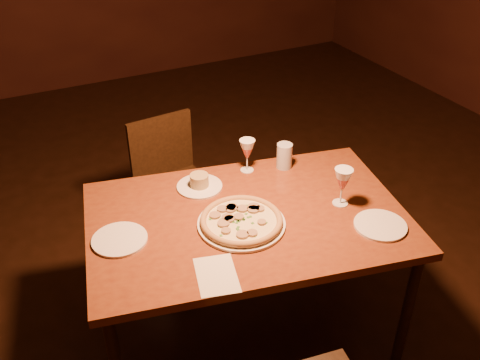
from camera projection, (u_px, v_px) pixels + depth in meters
name	position (u px, v px, depth m)	size (l,w,h in m)	color
floor	(243.00, 321.00, 2.75)	(7.00, 7.00, 0.00)	black
dining_table	(247.00, 227.00, 2.34)	(1.51, 1.13, 0.73)	brown
chair_far	(172.00, 179.00, 3.07)	(0.42, 0.42, 0.79)	black
pizza_plate	(241.00, 221.00, 2.23)	(0.37, 0.37, 0.04)	white
ramekin_saucer	(199.00, 183.00, 2.48)	(0.21, 0.21, 0.07)	white
wine_glass_far	(247.00, 156.00, 2.57)	(0.08, 0.08, 0.17)	#BD504E
wine_glass_right	(342.00, 187.00, 2.33)	(0.08, 0.08, 0.18)	#BD504E
water_tumbler	(284.00, 156.00, 2.61)	(0.08, 0.08, 0.13)	#ACB3BC
side_plate_left	(120.00, 239.00, 2.16)	(0.22, 0.22, 0.01)	white
side_plate_near	(380.00, 225.00, 2.24)	(0.22, 0.22, 0.01)	white
menu_card	(217.00, 275.00, 1.99)	(0.15, 0.22, 0.00)	beige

